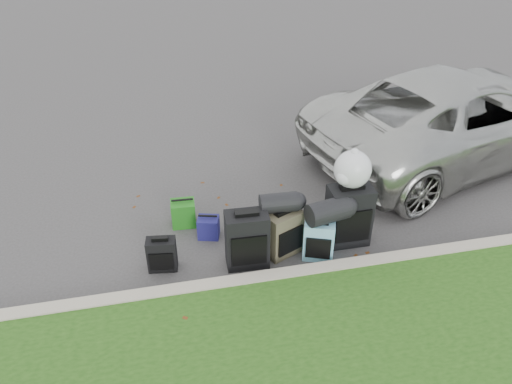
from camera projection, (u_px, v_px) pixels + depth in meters
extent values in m
plane|color=#383535|center=(266.00, 232.00, 6.90)|extent=(120.00, 120.00, 0.00)
cube|color=#9E937F|center=(285.00, 277.00, 6.04)|extent=(120.00, 0.18, 0.15)
imported|color=#B7B7B2|center=(458.00, 115.00, 8.37)|extent=(5.81, 3.82, 1.49)
cube|color=black|center=(162.00, 254.00, 6.16)|extent=(0.38, 0.24, 0.45)
cube|color=black|center=(247.00, 240.00, 6.15)|extent=(0.54, 0.34, 0.76)
cube|color=#3D3828|center=(283.00, 233.00, 6.37)|extent=(0.53, 0.45, 0.63)
cube|color=#5990AD|center=(319.00, 240.00, 6.31)|extent=(0.44, 0.35, 0.54)
cube|color=black|center=(348.00, 216.00, 6.50)|extent=(0.56, 0.34, 0.85)
cube|color=#1F6E18|center=(183.00, 213.00, 6.95)|extent=(0.34, 0.28, 0.37)
cube|color=navy|center=(209.00, 227.00, 6.74)|extent=(0.33, 0.29, 0.30)
cylinder|color=black|center=(279.00, 203.00, 6.16)|extent=(0.48, 0.27, 0.25)
cylinder|color=black|center=(328.00, 211.00, 6.12)|extent=(0.58, 0.40, 0.30)
sphere|color=silver|center=(353.00, 169.00, 6.20)|extent=(0.47, 0.47, 0.47)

